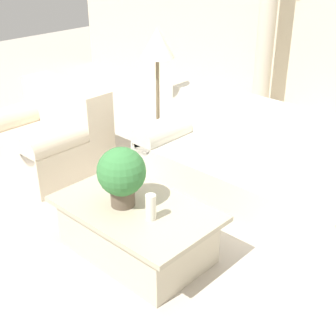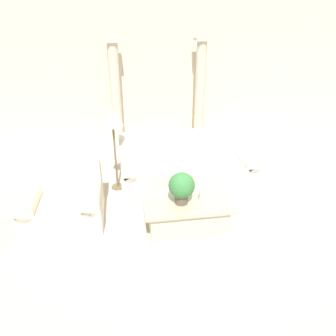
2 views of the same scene
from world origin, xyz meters
name	(u,v)px [view 2 (image 2 of 2)]	position (x,y,z in m)	size (l,w,h in m)	color
ground_plane	(188,208)	(0.00, 0.00, 0.00)	(16.00, 16.00, 0.00)	#BCB2A3
wall_back	(162,69)	(0.00, 3.07, 1.60)	(10.00, 0.06, 3.20)	beige
sofa_long	(187,164)	(0.16, 0.89, 0.34)	(2.36, 0.93, 0.85)	beige
loveseat	(63,198)	(-1.88, 0.01, 0.35)	(1.13, 0.93, 0.85)	beige
coffee_table	(186,213)	(-0.13, -0.43, 0.22)	(1.23, 0.77, 0.42)	beige
potted_plant	(182,186)	(-0.21, -0.48, 0.68)	(0.36, 0.36, 0.46)	brown
pillar_candle	(202,195)	(0.08, -0.48, 0.52)	(0.07, 0.07, 0.20)	silver
floor_lamp	(113,122)	(-1.10, 0.81, 1.21)	(0.34, 0.34, 1.43)	brown
column_left	(116,95)	(-1.03, 2.66, 1.16)	(0.30, 0.30, 2.28)	beige
column_right	(200,92)	(0.78, 2.66, 1.16)	(0.30, 0.30, 2.28)	beige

